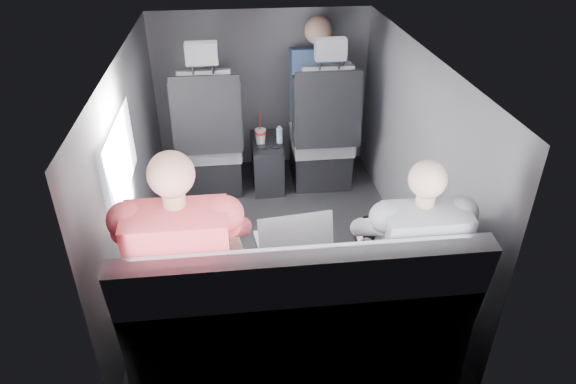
{
  "coord_description": "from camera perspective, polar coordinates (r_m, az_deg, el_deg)",
  "views": [
    {
      "loc": [
        -0.26,
        -2.89,
        2.18
      ],
      "look_at": [
        0.07,
        -0.05,
        0.47
      ],
      "focal_mm": 32.0,
      "sensor_mm": 36.0,
      "label": 1
    }
  ],
  "objects": [
    {
      "name": "panel_back",
      "position": [
        2.2,
        2.04,
        -12.07
      ],
      "size": [
        1.8,
        0.02,
        1.35
      ],
      "primitive_type": "cube",
      "color": "#56565B",
      "rests_on": "floor"
    },
    {
      "name": "water_bottle",
      "position": [
        4.12,
        -0.96,
        6.32
      ],
      "size": [
        0.05,
        0.05,
        0.14
      ],
      "color": "#A1C4DB",
      "rests_on": "center_console"
    },
    {
      "name": "floor",
      "position": [
        3.63,
        -1.14,
        -5.97
      ],
      "size": [
        2.6,
        2.6,
        0.0
      ],
      "primitive_type": "plane",
      "color": "black",
      "rests_on": "ground"
    },
    {
      "name": "passenger_rear_right",
      "position": [
        2.61,
        13.04,
        -6.83
      ],
      "size": [
        0.48,
        0.6,
        1.19
      ],
      "color": "#30496C",
      "rests_on": "rear_bench"
    },
    {
      "name": "seatbelt",
      "position": [
        3.89,
        4.47,
        10.03
      ],
      "size": [
        0.35,
        0.11,
        0.59
      ],
      "primitive_type": "cube",
      "rotation": [
        -0.14,
        0.49,
        0.0
      ],
      "color": "black",
      "rests_on": "front_seat_right"
    },
    {
      "name": "passenger_rear_left",
      "position": [
        2.47,
        -11.24,
        -7.93
      ],
      "size": [
        0.54,
        0.66,
        1.29
      ],
      "color": "#38393E",
      "rests_on": "rear_bench"
    },
    {
      "name": "passenger_front_right",
      "position": [
        4.29,
        3.19,
        11.56
      ],
      "size": [
        0.43,
        0.43,
        0.9
      ],
      "color": "#30496C",
      "rests_on": "front_seat_right"
    },
    {
      "name": "soda_cup",
      "position": [
        4.11,
        -3.08,
        6.25
      ],
      "size": [
        0.09,
        0.09,
        0.27
      ],
      "color": "white",
      "rests_on": "center_console"
    },
    {
      "name": "laptop_white",
      "position": [
        2.63,
        -9.97,
        -5.51
      ],
      "size": [
        0.41,
        0.42,
        0.27
      ],
      "color": "silver",
      "rests_on": "passenger_rear_left"
    },
    {
      "name": "ceiling",
      "position": [
        3.02,
        -1.42,
        14.98
      ],
      "size": [
        2.6,
        2.6,
        0.0
      ],
      "primitive_type": "plane",
      "rotation": [
        3.14,
        0.0,
        0.0
      ],
      "color": "#B2B2AD",
      "rests_on": "panel_back"
    },
    {
      "name": "front_seat_right",
      "position": [
        4.19,
        3.83,
        5.75
      ],
      "size": [
        0.52,
        0.58,
        1.26
      ],
      "color": "black",
      "rests_on": "floor"
    },
    {
      "name": "laptop_black",
      "position": [
        2.68,
        11.19,
        -4.93
      ],
      "size": [
        0.33,
        0.3,
        0.24
      ],
      "color": "black",
      "rests_on": "passenger_rear_right"
    },
    {
      "name": "front_seat_left",
      "position": [
        4.14,
        -8.59,
        5.1
      ],
      "size": [
        0.52,
        0.58,
        1.26
      ],
      "color": "black",
      "rests_on": "floor"
    },
    {
      "name": "side_window",
      "position": [
        2.96,
        -18.01,
        3.69
      ],
      "size": [
        0.02,
        0.75,
        0.42
      ],
      "primitive_type": "cube",
      "color": "white",
      "rests_on": "panel_left"
    },
    {
      "name": "center_console",
      "position": [
        4.27,
        -2.33,
        3.26
      ],
      "size": [
        0.24,
        0.48,
        0.41
      ],
      "color": "black",
      "rests_on": "floor"
    },
    {
      "name": "panel_front",
      "position": [
        4.46,
        -2.9,
        11.17
      ],
      "size": [
        1.8,
        0.02,
        1.35
      ],
      "primitive_type": "cube",
      "color": "#56565B",
      "rests_on": "floor"
    },
    {
      "name": "rear_bench",
      "position": [
        2.63,
        1.12,
        -14.41
      ],
      "size": [
        1.6,
        0.57,
        0.92
      ],
      "color": "slate",
      "rests_on": "floor"
    },
    {
      "name": "panel_right",
      "position": [
        3.46,
        13.78,
        4.22
      ],
      "size": [
        0.02,
        2.6,
        1.35
      ],
      "primitive_type": "cube",
      "color": "#56565B",
      "rests_on": "floor"
    },
    {
      "name": "panel_left",
      "position": [
        3.32,
        -16.93,
        2.57
      ],
      "size": [
        0.02,
        2.6,
        1.35
      ],
      "primitive_type": "cube",
      "color": "#56565B",
      "rests_on": "floor"
    },
    {
      "name": "laptop_silver",
      "position": [
        2.6,
        0.64,
        -5.43
      ],
      "size": [
        0.39,
        0.37,
        0.26
      ],
      "color": "#B1B1B6",
      "rests_on": "rear_bench"
    }
  ]
}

